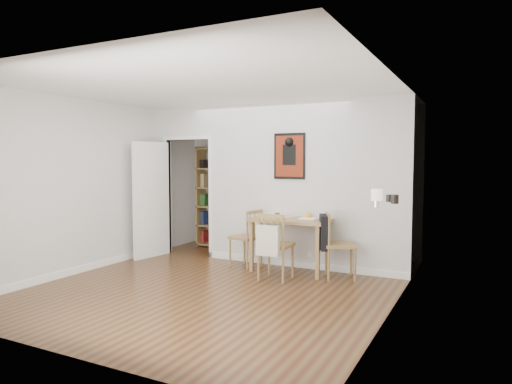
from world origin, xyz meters
The scene contains 15 objects.
ground centered at (0.00, 0.00, 0.00)m, with size 5.20×5.20×0.00m, color brown.
room_shell centered at (0.10, 1.34, 1.30)m, with size 5.20×5.20×5.20m.
dining_table centered at (0.54, 1.10, 0.71)m, with size 1.18×0.75×0.81m.
chair_left centered at (-0.22, 1.04, 0.46)m, with size 0.54×0.54×0.91m.
chair_right centered at (1.31, 1.00, 0.49)m, with size 0.66×0.62×0.94m.
chair_front centered at (0.53, 0.53, 0.48)m, with size 0.49×0.55×0.95m.
bookshelf centered at (-1.49, 2.24, 0.96)m, with size 0.82×0.33×1.95m.
fireplace centered at (2.16, 0.25, 0.62)m, with size 0.45×1.25×1.16m.
red_glass centered at (0.37, 0.95, 0.85)m, with size 0.07×0.07×0.09m, color maroon.
orange_fruit centered at (0.76, 1.23, 0.85)m, with size 0.09×0.09×0.09m, color #FE9E0D.
placemat centered at (0.29, 1.19, 0.81)m, with size 0.43×0.32×0.00m, color beige.
notebook centered at (0.80, 1.13, 0.81)m, with size 0.27×0.20×0.01m, color white.
mantel_lamp centered at (2.07, -0.11, 1.29)m, with size 0.13×0.13×0.20m.
ceramic_jar_a centered at (2.17, 0.40, 1.22)m, with size 0.09×0.09×0.11m, color black.
ceramic_jar_b centered at (2.07, 0.60, 1.21)m, with size 0.08×0.08×0.09m, color black.
Camera 1 is at (3.16, -5.28, 1.69)m, focal length 32.00 mm.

